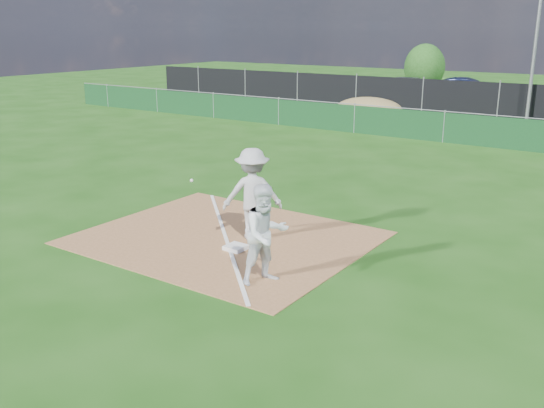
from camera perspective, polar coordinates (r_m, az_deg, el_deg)
The scene contains 14 objects.
ground at distance 20.97m, azimuth 11.22°, elevation 3.65°, with size 90.00×90.00×0.00m, color #18480F.
infield_dirt at distance 13.48m, azimuth -4.39°, elevation -3.19°, with size 6.00×5.00×0.02m, color #905F39.
foul_line at distance 13.47m, azimuth -4.39°, elevation -3.13°, with size 0.08×7.00×0.01m, color white.
green_fence at distance 25.46m, azimuth 15.86°, elevation 6.93°, with size 44.00×0.05×1.20m, color #0E3618.
dirt_mound at distance 30.54m, azimuth 9.10°, elevation 8.80°, with size 3.38×2.60×1.17m, color olive.
black_fence at distance 33.04m, azimuth 20.54°, elevation 9.10°, with size 46.00×0.04×1.80m, color black.
parking_lot at distance 37.98m, azimuth 22.34°, elevation 8.37°, with size 46.00×9.00×0.01m, color black.
light_pole at distance 32.21m, azimuth 23.61°, elevation 14.17°, with size 0.16×0.16×8.00m, color slate.
first_base at distance 12.73m, azimuth -3.42°, elevation -4.10°, with size 0.41×0.41×0.09m, color white.
play_at_first at distance 13.14m, azimuth -1.86°, elevation 0.97°, with size 2.22×1.39×2.01m.
runner at distance 10.88m, azimuth -0.60°, elevation -2.87°, with size 0.90×0.70×1.85m, color white.
car_left at distance 38.60m, azimuth 13.13°, elevation 10.50°, with size 1.93×4.80×1.63m, color #929499.
car_mid at distance 37.87m, azimuth 17.94°, elevation 10.00°, with size 1.68×4.83×1.59m, color black.
tree_left at distance 45.00m, azimuth 14.16°, elevation 12.37°, with size 2.83×2.83×3.35m.
Camera 1 is at (8.02, -8.84, 4.52)m, focal length 40.00 mm.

